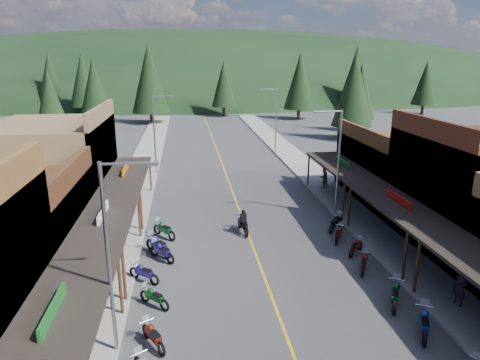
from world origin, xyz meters
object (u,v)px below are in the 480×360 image
object	(u,v)px
bike_west_6	(154,296)
bike_east_7	(364,262)
bike_west_7	(144,272)
bike_west_9	(158,244)
bike_west_8	(162,251)
bike_east_9	(339,233)
pine_4	(300,81)
pine_6	(425,83)
pine_11	(354,90)
bike_east_5	(424,322)
pine_2	(149,78)
shop_west_2	(9,230)
pine_5	(356,74)
rider_on_bike	(243,223)
bike_east_6	(395,293)
bike_west_10	(164,229)
shop_east_3	(400,170)
pine_8	(50,100)
streetlight_3	(275,118)
shop_east_2	(478,193)
pine_7	(50,79)
pedestrian_east_b	(324,177)
streetlight_0	(112,252)
pine_3	(224,84)
bike_east_10	(336,222)
pedestrian_east_a	(460,287)
bike_east_8	(356,246)
pine_10	(95,89)
bike_west_5	(153,335)
shop_west_3	(56,169)
pine_9	(361,91)
streetlight_2	(337,158)
pine_1	(83,80)
streetlight_1	(156,131)

from	to	relation	value
bike_west_6	bike_east_7	size ratio (longest dim) A/B	0.96
bike_west_7	bike_west_9	bearing A→B (deg)	28.42
bike_west_8	bike_east_9	distance (m)	11.38
pine_4	pine_6	world-z (taller)	pine_4
pine_11	bike_east_5	world-z (taller)	pine_11
pine_2	shop_west_2	bearing A→B (deg)	-93.81
pine_5	bike_east_9	xyz separation A→B (m)	(-28.33, -68.63, -7.44)
shop_west_2	bike_west_8	bearing A→B (deg)	2.83
pine_4	rider_on_bike	world-z (taller)	pine_4
bike_east_6	bike_west_10	bearing A→B (deg)	167.88
shop_east_3	pine_8	distance (m)	45.98
streetlight_3	shop_east_2	bearing A→B (deg)	-76.43
pine_7	pedestrian_east_b	distance (m)	73.60
shop_east_2	shop_east_3	size ratio (longest dim) A/B	1.00
streetlight_0	pine_3	world-z (taller)	pine_3
pine_11	bike_east_10	size ratio (longest dim) A/B	5.86
pine_2	pine_11	distance (m)	36.06
pine_4	pedestrian_east_a	xyz separation A→B (m)	(-9.32, -64.76, -6.13)
bike_east_8	pedestrian_east_a	bearing A→B (deg)	-22.37
pine_8	pine_3	bearing A→B (deg)	45.00
pine_7	bike_east_7	xyz separation A→B (m)	(37.64, -76.75, -6.67)
shop_east_3	bike_west_9	distance (m)	21.44
shop_east_3	bike_east_5	bearing A→B (deg)	-113.76
pine_8	pine_11	xyz separation A→B (m)	(42.00, -2.00, 1.21)
pine_10	bike_west_7	bearing A→B (deg)	-77.10
bike_east_8	bike_west_5	bearing A→B (deg)	-103.42
shop_east_2	bike_east_7	size ratio (longest dim) A/B	5.51
bike_west_10	pine_2	bearing A→B (deg)	54.55
pine_11	streetlight_3	bearing A→B (deg)	-148.49
shop_west_3	bike_east_7	world-z (taller)	shop_west_3
pine_7	pedestrian_east_a	world-z (taller)	pine_7
shop_east_3	pine_10	bearing A→B (deg)	129.37
shop_east_2	bike_east_10	size ratio (longest dim) A/B	5.15
bike_west_9	pedestrian_east_a	xyz separation A→B (m)	(14.56, -7.65, 0.43)
pine_7	pine_9	bearing A→B (deg)	-28.97
bike_west_5	bike_west_8	world-z (taller)	bike_west_8
streetlight_2	pine_6	xyz separation A→B (m)	(39.05, 56.00, 2.02)
pedestrian_east_a	pine_3	bearing A→B (deg)	166.01
streetlight_0	shop_west_2	bearing A→B (deg)	131.45
shop_west_3	pine_2	world-z (taller)	pine_2
shop_east_3	bike_west_8	xyz separation A→B (m)	(-19.39, -9.20, -1.92)
pedestrian_east_a	rider_on_bike	bearing A→B (deg)	-156.89
pine_1	bike_west_10	distance (m)	67.45
bike_west_9	pedestrian_east_a	size ratio (longest dim) A/B	1.23
shop_east_2	pedestrian_east_a	bearing A→B (deg)	-128.27
shop_east_3	rider_on_bike	size ratio (longest dim) A/B	4.59
shop_east_3	bike_east_9	size ratio (longest dim) A/B	5.66
bike_west_7	rider_on_bike	world-z (taller)	rider_on_bike
shop_west_3	streetlight_1	bearing A→B (deg)	57.44
bike_west_8	rider_on_bike	size ratio (longest dim) A/B	0.90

